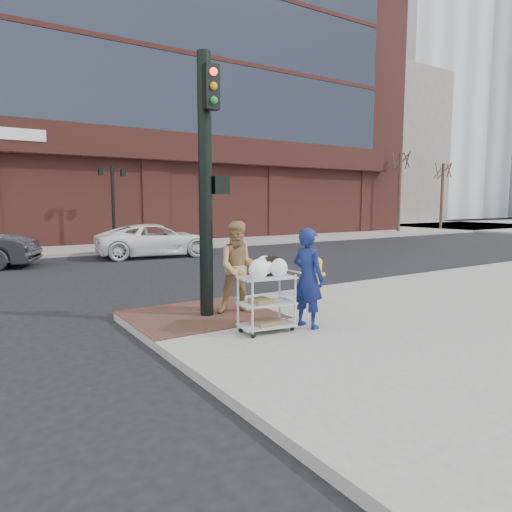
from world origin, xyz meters
TOP-DOWN VIEW (x-y plane):
  - ground at (0.00, 0.00)m, footprint 220.00×220.00m
  - sidewalk_far at (12.50, 32.00)m, footprint 65.00×36.00m
  - brick_curb_ramp at (-0.60, 0.90)m, footprint 2.80×2.40m
  - bank_building at (5.00, 31.00)m, footprint 42.00×26.00m
  - filler_block at (40.00, 38.00)m, footprint 14.00×20.00m
  - bare_tree_a at (24.00, 16.50)m, footprint 1.80×1.80m
  - bare_tree_b at (30.00, 17.00)m, footprint 1.80×1.80m
  - lamp_post at (2.00, 16.00)m, footprint 1.32×0.22m
  - traffic_signal_pole at (-0.48, 0.77)m, footprint 0.61×0.51m
  - woman_blue at (0.63, -0.94)m, footprint 0.54×0.72m
  - pedestrian_tan at (0.13, 0.60)m, footprint 1.11×1.00m
  - minivan_white at (2.71, 12.02)m, footprint 5.41×2.97m
  - utility_cart at (-0.15, -0.79)m, footprint 1.01×0.67m
  - fire_hydrant at (2.67, 1.18)m, footprint 0.42×0.30m

SIDE VIEW (x-z plane):
  - ground at x=0.00m, z-range 0.00..0.00m
  - sidewalk_far at x=12.50m, z-range 0.00..0.15m
  - brick_curb_ramp at x=-0.60m, z-range 0.15..0.16m
  - fire_hydrant at x=2.67m, z-range 0.16..1.06m
  - minivan_white at x=2.71m, z-range 0.00..1.44m
  - utility_cart at x=-0.15m, z-range 0.09..1.39m
  - woman_blue at x=0.63m, z-range 0.15..1.93m
  - pedestrian_tan at x=0.13m, z-range 0.15..2.00m
  - lamp_post at x=2.00m, z-range 0.62..4.62m
  - traffic_signal_pole at x=-0.48m, z-range 0.33..5.33m
  - bare_tree_b at x=30.00m, z-range 2.44..9.14m
  - bare_tree_a at x=24.00m, z-range 2.67..9.87m
  - filler_block at x=40.00m, z-range 0.00..18.00m
  - bank_building at x=5.00m, z-range 0.15..28.15m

